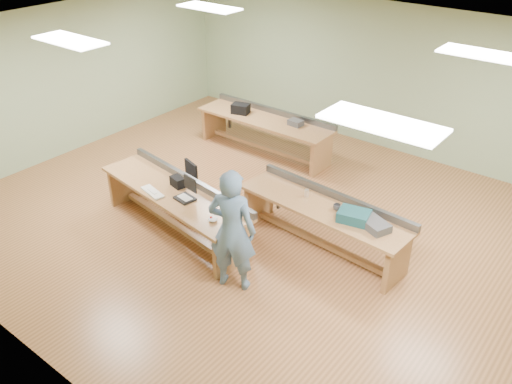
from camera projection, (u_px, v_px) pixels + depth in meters
floor at (267, 225)px, 9.04m from camera, size 10.00×10.00×0.00m
ceiling at (269, 45)px, 7.54m from camera, size 10.00×10.00×0.00m
wall_back at (386, 78)px, 11.01m from camera, size 10.00×0.04×3.00m
wall_front at (33, 271)px, 5.57m from camera, size 10.00×0.04×3.00m
wall_left at (71, 79)px, 10.97m from camera, size 0.04×8.00×3.00m
fluor_panels at (269, 47)px, 7.56m from camera, size 6.20×3.50×0.03m
workbench_front at (176, 200)px, 8.64m from camera, size 3.09×1.21×0.86m
workbench_mid at (324, 217)px, 8.23m from camera, size 2.83×0.92×0.86m
workbench_back at (265, 127)px, 11.22m from camera, size 3.00×0.82×0.86m
person at (232, 231)px, 7.27m from camera, size 0.78×0.65×1.83m
laptop_base at (185, 198)px, 8.28m from camera, size 0.33×0.29×0.03m
laptop_screen at (190, 184)px, 8.24m from camera, size 0.30×0.06×0.23m
keyboard at (152, 192)px, 8.46m from camera, size 0.51×0.27×0.03m
trackball_mouse at (213, 219)px, 7.75m from camera, size 0.16×0.18×0.06m
camera_bag at (178, 182)px, 8.61m from camera, size 0.27×0.20×0.16m
task_chair at (185, 191)px, 9.41m from camera, size 0.56×0.56×0.83m
parts_bin_teal at (354, 216)px, 7.74m from camera, size 0.50×0.42×0.15m
parts_bin_grey at (374, 225)px, 7.58m from camera, size 0.51×0.43×0.12m
mug at (337, 207)px, 8.01m from camera, size 0.12×0.12×0.09m
drinks_can at (307, 193)px, 8.34m from camera, size 0.09×0.09×0.12m
storage_box_back at (241, 109)px, 11.31m from camera, size 0.41×0.34×0.20m
tray_back at (296, 123)px, 10.77m from camera, size 0.29×0.22×0.11m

